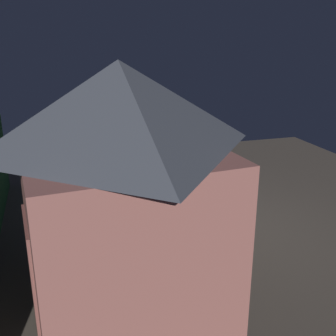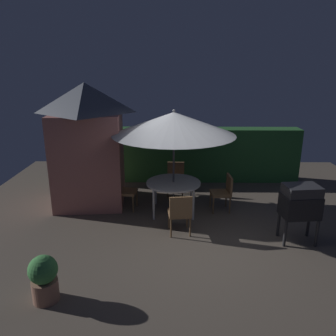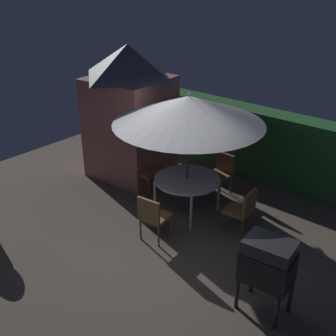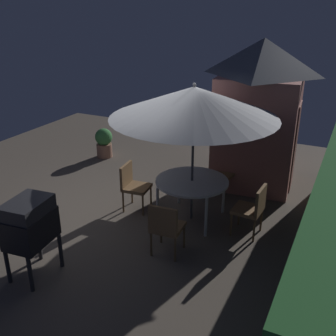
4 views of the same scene
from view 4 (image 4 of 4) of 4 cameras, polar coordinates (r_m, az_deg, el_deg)
The scene contains 11 objects.
ground_plane at distance 7.60m, azimuth -5.41°, elevation -6.48°, with size 11.00×11.00×0.00m, color brown.
hedge_backdrop at distance 6.32m, azimuth 22.78°, elevation -6.36°, with size 6.93×0.59×1.62m.
garden_shed at distance 8.58m, azimuth 12.81°, elevation 7.69°, with size 1.89×1.85×3.05m.
patio_table at distance 7.11m, azimuth 3.44°, elevation -2.18°, with size 1.30×1.30×0.77m.
patio_umbrella at distance 6.63m, azimuth 3.74°, elevation 9.35°, with size 2.83×2.83×2.49m.
bbq_grill at distance 5.91m, azimuth -19.15°, elevation -7.50°, with size 0.75×0.57×1.20m.
chair_near_shed at distance 7.55m, azimuth -5.08°, elevation -2.23°, with size 0.51×0.51×0.90m.
chair_far_side at distance 6.17m, azimuth -0.32°, elevation -8.24°, with size 0.50×0.49×0.90m.
chair_toward_hedge at distance 6.84m, azimuth 11.98°, elevation -5.50°, with size 0.48×0.49×0.90m.
chair_toward_house at distance 8.19m, azimuth 7.84°, elevation -0.31°, with size 0.52×0.52×0.90m.
potted_plant_by_shed at distance 10.28m, azimuth -9.13°, elevation 3.65°, with size 0.43×0.43×0.75m.
Camera 4 is at (5.63, 3.54, 3.69)m, focal length 42.70 mm.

